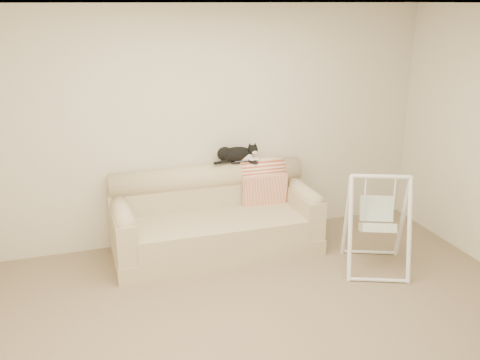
% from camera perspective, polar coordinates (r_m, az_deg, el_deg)
% --- Properties ---
extents(ground_plane, '(5.00, 5.00, 0.00)m').
position_cam_1_polar(ground_plane, '(4.69, 3.73, -15.40)').
color(ground_plane, brown).
rests_on(ground_plane, ground).
extents(room_shell, '(5.04, 4.04, 2.60)m').
position_cam_1_polar(room_shell, '(4.04, 4.18, 2.86)').
color(room_shell, beige).
rests_on(room_shell, ground).
extents(sofa, '(2.20, 0.93, 0.90)m').
position_cam_1_polar(sofa, '(5.86, -2.77, -4.22)').
color(sofa, tan).
rests_on(sofa, ground).
extents(remote_a, '(0.18, 0.07, 0.03)m').
position_cam_1_polar(remote_a, '(5.96, -0.10, 1.93)').
color(remote_a, black).
rests_on(remote_a, sofa).
extents(remote_b, '(0.15, 0.16, 0.02)m').
position_cam_1_polar(remote_b, '(5.98, 1.10, 1.94)').
color(remote_b, black).
rests_on(remote_b, sofa).
extents(tuxedo_cat, '(0.54, 0.20, 0.21)m').
position_cam_1_polar(tuxedo_cat, '(5.95, -0.40, 2.81)').
color(tuxedo_cat, black).
rests_on(tuxedo_cat, sofa).
extents(throw_blanket, '(0.52, 0.38, 0.58)m').
position_cam_1_polar(throw_blanket, '(6.10, 2.25, 0.50)').
color(throw_blanket, '#C14123').
rests_on(throw_blanket, sofa).
extents(baby_swing, '(0.82, 0.84, 1.02)m').
position_cam_1_polar(baby_swing, '(5.57, 14.41, -4.35)').
color(baby_swing, white).
rests_on(baby_swing, ground).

